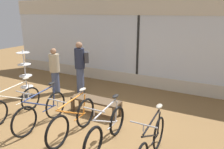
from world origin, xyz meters
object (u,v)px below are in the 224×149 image
(accessory_rack, at_px, (26,78))
(bicycle_right, at_px, (106,129))
(display_bench, at_px, (96,102))
(customer_near_rack, at_px, (80,65))
(bicycle_far_left, at_px, (15,104))
(bicycle_far_right, at_px, (151,143))
(bicycle_center, at_px, (73,120))
(bicycle_left, at_px, (42,111))
(customer_by_window, at_px, (55,70))

(accessory_rack, bearing_deg, bicycle_right, -17.41)
(bicycle_right, bearing_deg, display_bench, 130.35)
(accessory_rack, height_order, customer_near_rack, customer_near_rack)
(bicycle_right, xyz_separation_m, display_bench, (-0.98, 1.16, -0.02))
(display_bench, bearing_deg, accessory_rack, -179.62)
(bicycle_far_left, relative_size, bicycle_far_right, 1.03)
(display_bench, bearing_deg, bicycle_center, -82.89)
(accessory_rack, bearing_deg, bicycle_far_left, -53.06)
(display_bench, bearing_deg, bicycle_right, -49.65)
(bicycle_right, distance_m, accessory_rack, 3.82)
(bicycle_far_left, distance_m, bicycle_center, 1.93)
(bicycle_left, bearing_deg, accessory_rack, 147.45)
(customer_by_window, bearing_deg, bicycle_left, -56.44)
(bicycle_left, height_order, display_bench, bicycle_left)
(customer_near_rack, bearing_deg, accessory_rack, -136.61)
(bicycle_far_left, xyz_separation_m, bicycle_left, (0.97, -0.02, 0.02))
(bicycle_far_left, bearing_deg, bicycle_right, 0.47)
(bicycle_right, xyz_separation_m, customer_near_rack, (-2.35, 2.36, 0.58))
(bicycle_right, relative_size, customer_by_window, 1.07)
(bicycle_left, distance_m, bicycle_right, 1.79)
(bicycle_far_right, xyz_separation_m, display_bench, (-1.97, 1.23, -0.03))
(bicycle_right, bearing_deg, accessory_rack, 162.59)
(bicycle_far_right, bearing_deg, display_bench, 147.99)
(bicycle_center, bearing_deg, customer_by_window, 139.28)
(bicycle_far_right, height_order, accessory_rack, accessory_rack)
(bicycle_right, relative_size, customer_near_rack, 0.95)
(bicycle_left, height_order, customer_by_window, customer_by_window)
(bicycle_far_left, relative_size, bicycle_center, 1.02)
(accessory_rack, bearing_deg, bicycle_center, -22.83)
(bicycle_center, distance_m, customer_near_rack, 2.89)
(bicycle_far_left, height_order, customer_by_window, customer_by_window)
(bicycle_right, bearing_deg, bicycle_center, -177.30)
(customer_by_window, bearing_deg, accessory_rack, -128.14)
(bicycle_left, bearing_deg, display_bench, 56.10)
(bicycle_far_right, distance_m, customer_by_window, 4.51)
(bicycle_far_left, distance_m, accessory_rack, 1.48)
(bicycle_center, height_order, bicycle_far_right, bicycle_center)
(bicycle_far_right, relative_size, customer_near_rack, 0.97)
(display_bench, bearing_deg, customer_near_rack, 138.52)
(accessory_rack, bearing_deg, customer_near_rack, 43.39)
(bicycle_right, height_order, accessory_rack, accessory_rack)
(bicycle_left, height_order, bicycle_center, bicycle_center)
(bicycle_left, bearing_deg, bicycle_right, 1.27)
(customer_by_window, bearing_deg, bicycle_center, -40.72)
(bicycle_far_right, relative_size, display_bench, 1.22)
(bicycle_far_left, bearing_deg, accessory_rack, 126.94)
(bicycle_center, height_order, customer_by_window, customer_by_window)
(bicycle_center, distance_m, bicycle_right, 0.84)
(bicycle_far_left, distance_m, bicycle_far_right, 3.75)
(bicycle_left, distance_m, customer_near_rack, 2.53)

